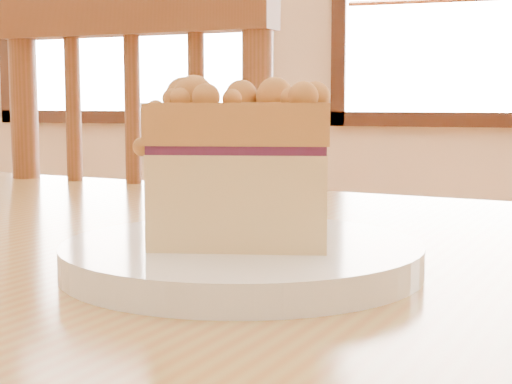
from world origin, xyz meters
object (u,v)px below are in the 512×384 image
cafe_table_main (43,340)px  cake_slice (240,164)px  plate (242,258)px  cafe_chair_main (192,314)px

cafe_table_main → cake_slice: cake_slice is taller
plate → cafe_table_main: bearing=158.7°
cafe_table_main → plate: size_ratio=5.57×
cafe_table_main → cafe_chair_main: 0.59m
plate → cafe_chair_main: bearing=116.0°
plate → cake_slice: bearing=-144.5°
cafe_table_main → plate: (0.22, -0.08, 0.10)m
cafe_chair_main → cake_slice: 0.78m
plate → cake_slice: (-0.00, -0.00, 0.06)m
cafe_table_main → cafe_chair_main: cafe_chair_main is taller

